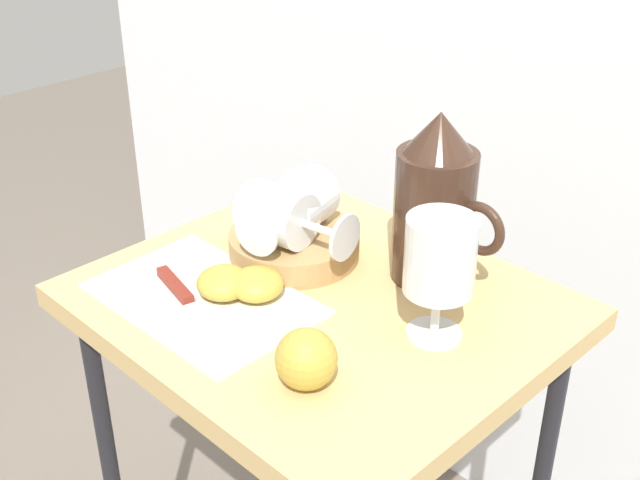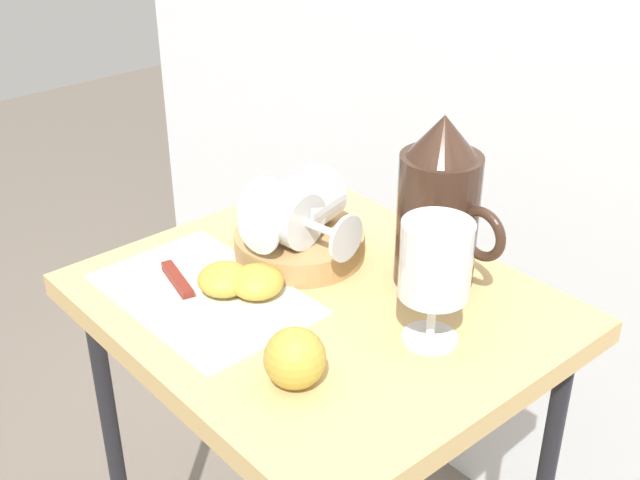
# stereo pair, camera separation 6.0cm
# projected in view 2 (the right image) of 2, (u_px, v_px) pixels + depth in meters

# --- Properties ---
(table) EXTENTS (0.54, 0.47, 0.71)m
(table) POSITION_uv_depth(u_px,v_px,m) (320.00, 346.00, 1.05)
(table) COLOR tan
(table) RESTS_ON ground_plane
(linen_napkin) EXTENTS (0.28, 0.18, 0.00)m
(linen_napkin) POSITION_uv_depth(u_px,v_px,m) (204.00, 294.00, 1.02)
(linen_napkin) COLOR silver
(linen_napkin) RESTS_ON table
(basket_tray) EXTENTS (0.17, 0.17, 0.03)m
(basket_tray) POSITION_uv_depth(u_px,v_px,m) (300.00, 244.00, 1.10)
(basket_tray) COLOR #AD8451
(basket_tray) RESTS_ON table
(pitcher) EXTENTS (0.15, 0.10, 0.22)m
(pitcher) POSITION_uv_depth(u_px,v_px,m) (438.00, 217.00, 1.01)
(pitcher) COLOR #382319
(pitcher) RESTS_ON table
(wine_glass_upright) EXTENTS (0.08, 0.08, 0.15)m
(wine_glass_upright) POSITION_uv_depth(u_px,v_px,m) (435.00, 266.00, 0.89)
(wine_glass_upright) COLOR silver
(wine_glass_upright) RESTS_ON table
(wine_glass_tipped_near) EXTENTS (0.10, 0.15, 0.08)m
(wine_glass_tipped_near) POSITION_uv_depth(u_px,v_px,m) (304.00, 203.00, 1.08)
(wine_glass_tipped_near) COLOR silver
(wine_glass_tipped_near) RESTS_ON basket_tray
(wine_glass_tipped_far) EXTENTS (0.16, 0.09, 0.08)m
(wine_glass_tipped_far) POSITION_uv_depth(u_px,v_px,m) (284.00, 214.00, 1.05)
(wine_glass_tipped_far) COLOR silver
(wine_glass_tipped_far) RESTS_ON basket_tray
(apple_half_left) EXTENTS (0.07, 0.07, 0.04)m
(apple_half_left) POSITION_uv_depth(u_px,v_px,m) (224.00, 279.00, 1.01)
(apple_half_left) COLOR #B29938
(apple_half_left) RESTS_ON linen_napkin
(apple_half_right) EXTENTS (0.07, 0.07, 0.04)m
(apple_half_right) POSITION_uv_depth(u_px,v_px,m) (257.00, 282.00, 1.01)
(apple_half_right) COLOR #B29938
(apple_half_right) RESTS_ON linen_napkin
(apple_whole) EXTENTS (0.07, 0.07, 0.07)m
(apple_whole) POSITION_uv_depth(u_px,v_px,m) (295.00, 358.00, 0.85)
(apple_whole) COLOR #B29938
(apple_whole) RESTS_ON table
(knife) EXTENTS (0.20, 0.06, 0.01)m
(knife) POSITION_uv_depth(u_px,v_px,m) (186.00, 292.00, 1.01)
(knife) COLOR silver
(knife) RESTS_ON linen_napkin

